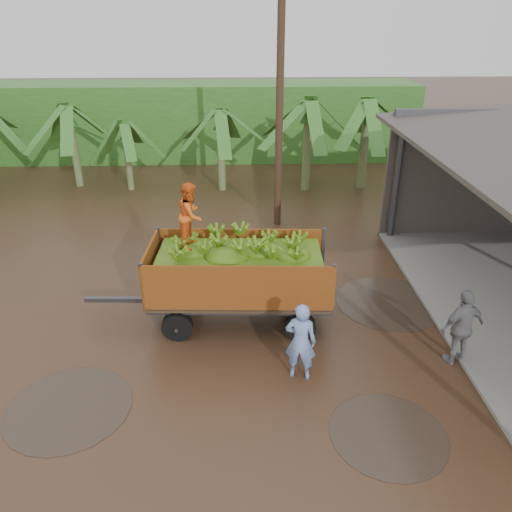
{
  "coord_description": "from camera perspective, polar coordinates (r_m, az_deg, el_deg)",
  "views": [
    {
      "loc": [
        0.41,
        -9.2,
        6.7
      ],
      "look_at": [
        0.76,
        1.5,
        1.43
      ],
      "focal_mm": 35.0,
      "sensor_mm": 36.0,
      "label": 1
    }
  ],
  "objects": [
    {
      "name": "banana_plants",
      "position": [
        17.53,
        -24.48,
        7.71
      ],
      "size": [
        20.72,
        20.38,
        4.06
      ],
      "color": "#2D661E",
      "rests_on": "ground"
    },
    {
      "name": "banana_trailer",
      "position": [
        11.55,
        -2.01,
        -1.84
      ],
      "size": [
        5.83,
        2.2,
        3.41
      ],
      "rotation": [
        0.0,
        0.0,
        -0.04
      ],
      "color": "#B75C1A",
      "rests_on": "ground"
    },
    {
      "name": "man_blue",
      "position": [
        10.0,
        5.12,
        -9.7
      ],
      "size": [
        0.7,
        0.54,
        1.7
      ],
      "primitive_type": "imported",
      "rotation": [
        0.0,
        0.0,
        2.9
      ],
      "color": "#7391D2",
      "rests_on": "ground"
    },
    {
      "name": "utility_pole",
      "position": [
        16.42,
        2.71,
        16.87
      ],
      "size": [
        1.2,
        0.24,
        7.98
      ],
      "color": "#47301E",
      "rests_on": "ground"
    },
    {
      "name": "man_grey",
      "position": [
        11.17,
        22.5,
        -7.53
      ],
      "size": [
        1.1,
        0.71,
        1.73
      ],
      "primitive_type": "imported",
      "rotation": [
        0.0,
        0.0,
        3.45
      ],
      "color": "gray",
      "rests_on": "ground"
    },
    {
      "name": "ground",
      "position": [
        11.38,
        -3.61,
        -9.9
      ],
      "size": [
        100.0,
        100.0,
        0.0
      ],
      "primitive_type": "plane",
      "color": "black",
      "rests_on": "ground"
    },
    {
      "name": "hedge_north",
      "position": [
        25.78,
        -7.45,
        15.04
      ],
      "size": [
        22.0,
        3.0,
        3.6
      ],
      "primitive_type": "cube",
      "color": "#2D661E",
      "rests_on": "ground"
    }
  ]
}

